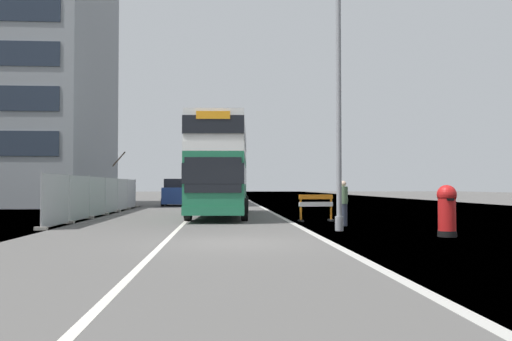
# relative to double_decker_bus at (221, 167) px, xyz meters

# --- Properties ---
(ground) EXTENTS (140.00, 280.00, 0.10)m
(ground) POSITION_rel_double_decker_bus_xyz_m (0.92, -12.69, -2.56)
(ground) COLOR #565451
(double_decker_bus) EXTENTS (3.21, 11.63, 4.72)m
(double_decker_bus) POSITION_rel_double_decker_bus_xyz_m (0.00, 0.00, 0.00)
(double_decker_bus) COLOR #1E6B47
(double_decker_bus) RESTS_ON ground
(lamppost_foreground) EXTENTS (0.29, 0.70, 9.49)m
(lamppost_foreground) POSITION_rel_double_decker_bus_xyz_m (4.08, -9.15, 1.99)
(lamppost_foreground) COLOR gray
(lamppost_foreground) RESTS_ON ground
(red_pillar_postbox) EXTENTS (0.59, 0.59, 1.58)m
(red_pillar_postbox) POSITION_rel_double_decker_bus_xyz_m (6.88, -11.46, -1.65)
(red_pillar_postbox) COLOR black
(red_pillar_postbox) RESTS_ON ground
(roadworks_barrier) EXTENTS (1.59, 0.71, 1.17)m
(roadworks_barrier) POSITION_rel_double_decker_bus_xyz_m (4.16, -4.17, -1.78)
(roadworks_barrier) COLOR orange
(roadworks_barrier) RESTS_ON ground
(construction_site_fence) EXTENTS (0.44, 20.60, 2.04)m
(construction_site_fence) POSITION_rel_double_decker_bus_xyz_m (-6.24, 1.99, -1.53)
(construction_site_fence) COLOR #A8AAAD
(construction_site_fence) RESTS_ON ground
(car_oncoming_near) EXTENTS (2.10, 4.23, 2.10)m
(car_oncoming_near) POSITION_rel_double_decker_bus_xyz_m (-3.48, 14.90, -1.52)
(car_oncoming_near) COLOR navy
(car_oncoming_near) RESTS_ON ground
(car_receding_mid) EXTENTS (1.99, 3.98, 2.07)m
(car_receding_mid) POSITION_rel_double_decker_bus_xyz_m (0.30, 23.24, -1.54)
(car_receding_mid) COLOR gray
(car_receding_mid) RESTS_ON ground
(car_receding_far) EXTENTS (2.06, 4.02, 2.28)m
(car_receding_far) POSITION_rel_double_decker_bus_xyz_m (-4.06, 30.47, -1.45)
(car_receding_far) COLOR navy
(car_receding_far) RESTS_ON ground
(car_far_side) EXTENTS (1.95, 3.87, 2.03)m
(car_far_side) POSITION_rel_double_decker_bus_xyz_m (0.29, 39.64, -1.55)
(car_far_side) COLOR slate
(car_far_side) RESTS_ON ground
(bare_tree_far_verge_near) EXTENTS (2.08, 3.24, 5.20)m
(bare_tree_far_verge_near) POSITION_rel_double_decker_bus_xyz_m (-11.24, 12.90, -0.21)
(bare_tree_far_verge_near) COLOR #4C3D2D
(bare_tree_far_verge_near) RESTS_ON ground
(bare_tree_far_verge_mid) EXTENTS (3.43, 3.40, 5.75)m
(bare_tree_far_verge_mid) POSITION_rel_double_decker_bus_xyz_m (-10.34, 22.30, 0.19)
(bare_tree_far_verge_mid) COLOR #4C3D2D
(bare_tree_far_verge_mid) RESTS_ON ground
(pedestrian_at_kerb) EXTENTS (0.34, 0.34, 1.74)m
(pedestrian_at_kerb) POSITION_rel_double_decker_bus_xyz_m (4.74, -6.94, -1.64)
(pedestrian_at_kerb) COLOR #2D3342
(pedestrian_at_kerb) RESTS_ON ground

